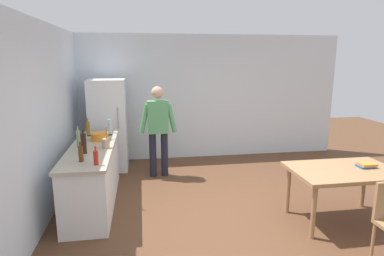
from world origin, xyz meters
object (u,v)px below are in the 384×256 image
object	(u,v)px
bottle_wine_dark	(84,143)
dining_table	(344,175)
bottle_water_clear	(110,126)
bottle_beer_brown	(81,153)
person	(158,126)
bottle_vinegar_tall	(78,138)
utensil_jar	(106,143)
book_stack	(366,165)
bottle_oil_amber	(88,128)
cooking_pot	(100,136)
bottle_sauce_red	(96,157)
refrigerator	(108,125)

from	to	relation	value
bottle_wine_dark	dining_table	bearing A→B (deg)	-12.72
bottle_water_clear	bottle_beer_brown	size ratio (longest dim) A/B	1.15
person	bottle_vinegar_tall	xyz separation A→B (m)	(-1.23, -1.03, 0.06)
person	utensil_jar	world-z (taller)	person
utensil_jar	book_stack	bearing A→B (deg)	-15.73
bottle_oil_amber	bottle_water_clear	bearing A→B (deg)	10.71
bottle_oil_amber	cooking_pot	bearing A→B (deg)	-60.75
person	book_stack	world-z (taller)	person
utensil_jar	bottle_vinegar_tall	bearing A→B (deg)	166.56
bottle_oil_amber	book_stack	world-z (taller)	bottle_oil_amber
bottle_water_clear	dining_table	bearing A→B (deg)	-32.49
cooking_pot	bottle_oil_amber	distance (m)	0.52
cooking_pot	bottle_beer_brown	distance (m)	1.12
cooking_pot	bottle_wine_dark	bearing A→B (deg)	-99.75
bottle_water_clear	bottle_sauce_red	bearing A→B (deg)	-90.43
refrigerator	person	size ratio (longest dim) A/B	1.06
bottle_beer_brown	bottle_vinegar_tall	bearing A→B (deg)	102.33
bottle_vinegar_tall	person	bearing A→B (deg)	40.07
person	bottle_beer_brown	distance (m)	2.04
bottle_vinegar_tall	bottle_sauce_red	size ratio (longest dim) A/B	1.33
cooking_pot	utensil_jar	bearing A→B (deg)	-74.36
bottle_beer_brown	utensil_jar	bearing A→B (deg)	67.93
utensil_jar	book_stack	world-z (taller)	utensil_jar
bottle_beer_brown	book_stack	bearing A→B (deg)	-5.82
utensil_jar	bottle_vinegar_tall	distance (m)	0.41
cooking_pot	bottle_water_clear	xyz separation A→B (m)	(0.12, 0.52, 0.07)
bottle_wine_dark	refrigerator	bearing A→B (deg)	85.55
cooking_pot	bottle_oil_amber	size ratio (longest dim) A/B	1.43
bottle_wine_dark	bottle_oil_amber	size ratio (longest dim) A/B	1.21
bottle_sauce_red	refrigerator	bearing A→B (deg)	91.88
bottle_vinegar_tall	bottle_sauce_red	distance (m)	0.94
bottle_vinegar_tall	book_stack	world-z (taller)	bottle_vinegar_tall
dining_table	utensil_jar	distance (m)	3.35
bottle_vinegar_tall	bottle_sauce_red	xyz separation A→B (m)	(0.36, -0.87, -0.04)
bottle_sauce_red	book_stack	size ratio (longest dim) A/B	1.03
cooking_pot	utensil_jar	distance (m)	0.53
bottle_oil_amber	dining_table	bearing A→B (deg)	-28.90
utensil_jar	bottle_sauce_red	world-z (taller)	utensil_jar
dining_table	bottle_wine_dark	world-z (taller)	bottle_wine_dark
refrigerator	bottle_sauce_red	size ratio (longest dim) A/B	7.50
person	bottle_sauce_red	bearing A→B (deg)	-114.53
bottle_sauce_red	bottle_vinegar_tall	bearing A→B (deg)	112.48
book_stack	bottle_sauce_red	bearing A→B (deg)	176.52
utensil_jar	bottle_sauce_red	distance (m)	0.78
cooking_pot	bottle_sauce_red	distance (m)	1.29
bottle_wine_dark	bottle_vinegar_tall	bearing A→B (deg)	111.28
utensil_jar	bottle_water_clear	xyz separation A→B (m)	(-0.03, 1.02, 0.05)
refrigerator	dining_table	world-z (taller)	refrigerator
bottle_oil_amber	bottle_beer_brown	size ratio (longest dim) A/B	1.08
person	bottle_oil_amber	distance (m)	1.24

